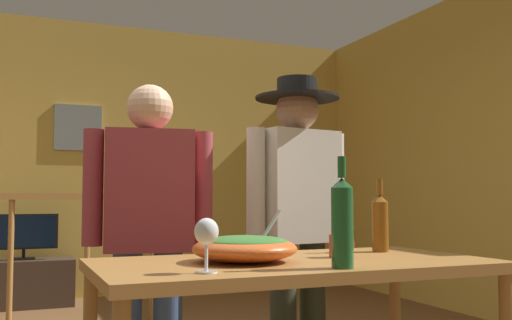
{
  "coord_description": "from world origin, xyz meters",
  "views": [
    {
      "loc": [
        -0.6,
        -2.97,
        1.0
      ],
      "look_at": [
        0.35,
        -0.7,
        1.16
      ],
      "focal_mm": 41.11,
      "sensor_mm": 36.0,
      "label": 1
    }
  ],
  "objects_px": {
    "salad_bowl": "(245,247)",
    "wine_bottle_amber": "(380,222)",
    "wine_bottle_green": "(342,221)",
    "wine_glass": "(206,234)",
    "framed_picture": "(78,128)",
    "person_standing_left": "(149,223)",
    "person_standing_right": "(298,208)",
    "flat_screen_tv": "(24,233)",
    "tv_console": "(23,283)",
    "mug_red": "(339,246)",
    "serving_table": "(294,282)",
    "stair_railing": "(3,240)"
  },
  "relations": [
    {
      "from": "stair_railing",
      "to": "mug_red",
      "type": "relative_size",
      "value": 32.68
    },
    {
      "from": "person_standing_right",
      "to": "wine_bottle_amber",
      "type": "bearing_deg",
      "value": 91.44
    },
    {
      "from": "stair_railing",
      "to": "salad_bowl",
      "type": "distance_m",
      "value": 3.06
    },
    {
      "from": "mug_red",
      "to": "tv_console",
      "type": "bearing_deg",
      "value": 104.64
    },
    {
      "from": "tv_console",
      "to": "person_standing_right",
      "type": "relative_size",
      "value": 0.56
    },
    {
      "from": "serving_table",
      "to": "mug_red",
      "type": "xyz_separation_m",
      "value": [
        0.2,
        0.03,
        0.12
      ]
    },
    {
      "from": "stair_railing",
      "to": "wine_bottle_amber",
      "type": "height_order",
      "value": "stair_railing"
    },
    {
      "from": "stair_railing",
      "to": "wine_bottle_amber",
      "type": "distance_m",
      "value": 3.17
    },
    {
      "from": "serving_table",
      "to": "wine_bottle_amber",
      "type": "height_order",
      "value": "wine_bottle_amber"
    },
    {
      "from": "wine_bottle_amber",
      "to": "flat_screen_tv",
      "type": "bearing_deg",
      "value": 109.06
    },
    {
      "from": "person_standing_right",
      "to": "serving_table",
      "type": "bearing_deg",
      "value": 52.77
    },
    {
      "from": "mug_red",
      "to": "person_standing_left",
      "type": "height_order",
      "value": "person_standing_left"
    },
    {
      "from": "mug_red",
      "to": "flat_screen_tv",
      "type": "bearing_deg",
      "value": 104.76
    },
    {
      "from": "flat_screen_tv",
      "to": "wine_bottle_green",
      "type": "height_order",
      "value": "wine_bottle_green"
    },
    {
      "from": "flat_screen_tv",
      "to": "stair_railing",
      "type": "bearing_deg",
      "value": -99.63
    },
    {
      "from": "person_standing_left",
      "to": "stair_railing",
      "type": "bearing_deg",
      "value": -64.84
    },
    {
      "from": "stair_railing",
      "to": "mug_red",
      "type": "distance_m",
      "value": 3.17
    },
    {
      "from": "salad_bowl",
      "to": "wine_bottle_green",
      "type": "distance_m",
      "value": 0.38
    },
    {
      "from": "stair_railing",
      "to": "wine_bottle_green",
      "type": "height_order",
      "value": "wine_bottle_green"
    },
    {
      "from": "wine_bottle_green",
      "to": "wine_bottle_amber",
      "type": "xyz_separation_m",
      "value": [
        0.45,
        0.44,
        -0.02
      ]
    },
    {
      "from": "mug_red",
      "to": "person_standing_left",
      "type": "xyz_separation_m",
      "value": [
        -0.58,
        0.68,
        0.07
      ]
    },
    {
      "from": "tv_console",
      "to": "wine_bottle_amber",
      "type": "bearing_deg",
      "value": -71.08
    },
    {
      "from": "framed_picture",
      "to": "person_standing_left",
      "type": "bearing_deg",
      "value": -90.62
    },
    {
      "from": "wine_bottle_green",
      "to": "wine_glass",
      "type": "bearing_deg",
      "value": 173.18
    },
    {
      "from": "wine_bottle_amber",
      "to": "stair_railing",
      "type": "bearing_deg",
      "value": 117.94
    },
    {
      "from": "framed_picture",
      "to": "tv_console",
      "type": "distance_m",
      "value": 1.61
    },
    {
      "from": "salad_bowl",
      "to": "mug_red",
      "type": "distance_m",
      "value": 0.39
    },
    {
      "from": "flat_screen_tv",
      "to": "serving_table",
      "type": "distance_m",
      "value": 4.05
    },
    {
      "from": "flat_screen_tv",
      "to": "salad_bowl",
      "type": "height_order",
      "value": "salad_bowl"
    },
    {
      "from": "salad_bowl",
      "to": "person_standing_left",
      "type": "xyz_separation_m",
      "value": [
        -0.19,
        0.7,
        0.06
      ]
    },
    {
      "from": "stair_railing",
      "to": "person_standing_left",
      "type": "height_order",
      "value": "person_standing_left"
    },
    {
      "from": "serving_table",
      "to": "wine_bottle_amber",
      "type": "distance_m",
      "value": 0.55
    },
    {
      "from": "salad_bowl",
      "to": "wine_bottle_amber",
      "type": "height_order",
      "value": "wine_bottle_amber"
    },
    {
      "from": "wine_bottle_amber",
      "to": "salad_bowl",
      "type": "bearing_deg",
      "value": -167.18
    },
    {
      "from": "stair_railing",
      "to": "wine_bottle_green",
      "type": "xyz_separation_m",
      "value": [
        1.03,
        -3.24,
        0.24
      ]
    },
    {
      "from": "serving_table",
      "to": "wine_bottle_green",
      "type": "height_order",
      "value": "wine_bottle_green"
    },
    {
      "from": "wine_bottle_amber",
      "to": "mug_red",
      "type": "distance_m",
      "value": 0.32
    },
    {
      "from": "serving_table",
      "to": "wine_bottle_green",
      "type": "xyz_separation_m",
      "value": [
        0.03,
        -0.28,
        0.23
      ]
    },
    {
      "from": "wine_bottle_amber",
      "to": "person_standing_right",
      "type": "bearing_deg",
      "value": 101.0
    },
    {
      "from": "framed_picture",
      "to": "stair_railing",
      "type": "distance_m",
      "value": 1.81
    },
    {
      "from": "framed_picture",
      "to": "mug_red",
      "type": "xyz_separation_m",
      "value": [
        0.54,
        -4.25,
        -0.9
      ]
    },
    {
      "from": "stair_railing",
      "to": "mug_red",
      "type": "bearing_deg",
      "value": -67.62
    },
    {
      "from": "flat_screen_tv",
      "to": "salad_bowl",
      "type": "distance_m",
      "value": 4.0
    },
    {
      "from": "wine_bottle_amber",
      "to": "person_standing_left",
      "type": "relative_size",
      "value": 0.2
    },
    {
      "from": "tv_console",
      "to": "wine_bottle_green",
      "type": "distance_m",
      "value": 4.42
    },
    {
      "from": "flat_screen_tv",
      "to": "mug_red",
      "type": "relative_size",
      "value": 5.58
    },
    {
      "from": "mug_red",
      "to": "salad_bowl",
      "type": "bearing_deg",
      "value": -177.01
    },
    {
      "from": "person_standing_left",
      "to": "person_standing_right",
      "type": "bearing_deg",
      "value": -170.44
    },
    {
      "from": "wine_bottle_green",
      "to": "salad_bowl",
      "type": "bearing_deg",
      "value": 127.39
    },
    {
      "from": "wine_bottle_green",
      "to": "person_standing_left",
      "type": "relative_size",
      "value": 0.24
    }
  ]
}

